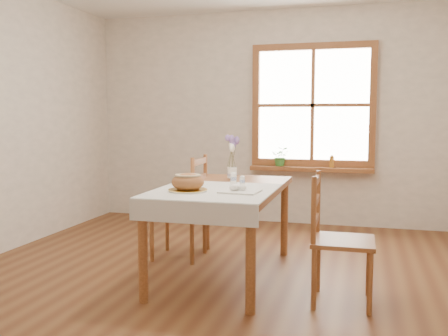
# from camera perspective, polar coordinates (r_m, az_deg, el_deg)

# --- Properties ---
(ground) EXTENTS (5.00, 5.00, 0.00)m
(ground) POSITION_cam_1_polar(r_m,az_deg,el_deg) (3.99, -1.19, -13.41)
(ground) COLOR brown
(ground) RESTS_ON ground
(room_walls) EXTENTS (4.60, 5.10, 2.65)m
(room_walls) POSITION_cam_1_polar(r_m,az_deg,el_deg) (3.78, -1.24, 11.78)
(room_walls) COLOR beige
(room_walls) RESTS_ON ground
(window) EXTENTS (1.46, 0.08, 1.46)m
(window) POSITION_cam_1_polar(r_m,az_deg,el_deg) (6.10, 10.11, 7.07)
(window) COLOR #9F5C31
(window) RESTS_ON ground
(window_sill) EXTENTS (1.46, 0.20, 0.05)m
(window_sill) POSITION_cam_1_polar(r_m,az_deg,el_deg) (6.07, 9.92, -0.11)
(window_sill) COLOR #9F5C31
(window_sill) RESTS_ON ground
(dining_table) EXTENTS (0.90, 1.60, 0.75)m
(dining_table) POSITION_cam_1_polar(r_m,az_deg,el_deg) (4.11, 0.00, -3.26)
(dining_table) COLOR #9F5C31
(dining_table) RESTS_ON ground
(table_linen) EXTENTS (0.91, 0.99, 0.01)m
(table_linen) POSITION_cam_1_polar(r_m,az_deg,el_deg) (3.80, -1.23, -2.63)
(table_linen) COLOR silver
(table_linen) RESTS_ON dining_table
(chair_left) EXTENTS (0.48, 0.46, 0.96)m
(chair_left) POSITION_cam_1_polar(r_m,az_deg,el_deg) (4.68, -5.20, -4.43)
(chair_left) COLOR #9F5C31
(chair_left) RESTS_ON ground
(chair_right) EXTENTS (0.45, 0.43, 0.92)m
(chair_right) POSITION_cam_1_polar(r_m,az_deg,el_deg) (3.64, 13.46, -7.92)
(chair_right) COLOR #9F5C31
(chair_right) RESTS_ON ground
(bread_plate) EXTENTS (0.35, 0.35, 0.02)m
(bread_plate) POSITION_cam_1_polar(r_m,az_deg,el_deg) (3.76, -4.15, -2.56)
(bread_plate) COLOR white
(bread_plate) RESTS_ON table_linen
(bread_loaf) EXTENTS (0.25, 0.25, 0.13)m
(bread_loaf) POSITION_cam_1_polar(r_m,az_deg,el_deg) (3.74, -4.16, -1.43)
(bread_loaf) COLOR #A8673B
(bread_loaf) RESTS_ON bread_plate
(egg_napkin) EXTENTS (0.30, 0.26, 0.01)m
(egg_napkin) POSITION_cam_1_polar(r_m,az_deg,el_deg) (3.70, 1.83, -2.69)
(egg_napkin) COLOR silver
(egg_napkin) RESTS_ON table_linen
(eggs) EXTENTS (0.23, 0.21, 0.05)m
(eggs) POSITION_cam_1_polar(r_m,az_deg,el_deg) (3.70, 1.83, -2.23)
(eggs) COLOR white
(eggs) RESTS_ON egg_napkin
(salt_shaker) EXTENTS (0.06, 0.06, 0.10)m
(salt_shaker) POSITION_cam_1_polar(r_m,az_deg,el_deg) (4.18, 1.09, -1.12)
(salt_shaker) COLOR white
(salt_shaker) RESTS_ON table_linen
(pepper_shaker) EXTENTS (0.06, 0.06, 0.08)m
(pepper_shaker) POSITION_cam_1_polar(r_m,az_deg,el_deg) (4.06, 2.10, -1.43)
(pepper_shaker) COLOR white
(pepper_shaker) RESTS_ON table_linen
(flower_vase) EXTENTS (0.11, 0.11, 0.10)m
(flower_vase) POSITION_cam_1_polar(r_m,az_deg,el_deg) (4.56, 0.93, -0.64)
(flower_vase) COLOR white
(flower_vase) RESTS_ON dining_table
(lavender_bouquet) EXTENTS (0.15, 0.15, 0.29)m
(lavender_bouquet) POSITION_cam_1_polar(r_m,az_deg,el_deg) (4.54, 0.93, 1.78)
(lavender_bouquet) COLOR #795AA0
(lavender_bouquet) RESTS_ON flower_vase
(potted_plant) EXTENTS (0.22, 0.24, 0.18)m
(potted_plant) POSITION_cam_1_polar(r_m,az_deg,el_deg) (6.10, 6.49, 1.08)
(potted_plant) COLOR #377B31
(potted_plant) RESTS_ON window_sill
(amber_bottle) EXTENTS (0.06, 0.06, 0.15)m
(amber_bottle) POSITION_cam_1_polar(r_m,az_deg,el_deg) (6.04, 12.22, 0.76)
(amber_bottle) COLOR #B57521
(amber_bottle) RESTS_ON window_sill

